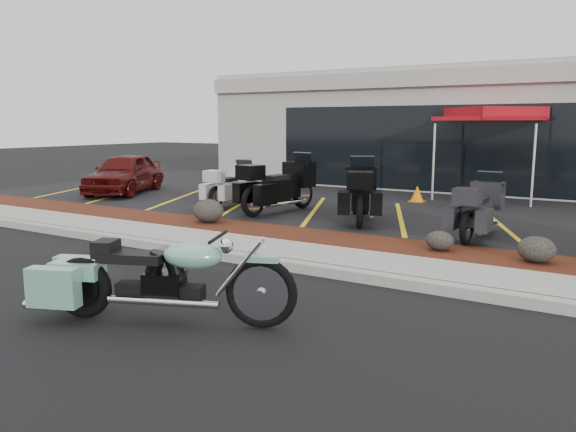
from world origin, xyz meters
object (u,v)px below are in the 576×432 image
Objects in this scene: touring_white at (244,181)px; popup_canopy at (494,116)px; hero_cruiser at (261,282)px; parked_car at (125,173)px; traffic_cone at (417,194)px.

touring_white is 0.58× the size of popup_canopy.
parked_car reaches higher than hero_cruiser.
popup_canopy is at bearing 50.23° from traffic_cone.
traffic_cone is 3.17m from popup_canopy.
hero_cruiser reaches higher than traffic_cone.
parked_car is (-9.77, 7.11, 0.23)m from hero_cruiser.
hero_cruiser is 0.88× the size of popup_canopy.
traffic_cone is (-1.50, 9.85, -0.17)m from hero_cruiser.
hero_cruiser is 9.09m from touring_white.
traffic_cone is (3.93, 2.57, -0.36)m from touring_white.
hero_cruiser is 11.84m from popup_canopy.
hero_cruiser is 9.97m from traffic_cone.
touring_white is (-5.43, 7.28, 0.20)m from hero_cruiser.
hero_cruiser is at bearing -108.32° from popup_canopy.
hero_cruiser is at bearing -149.96° from touring_white.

